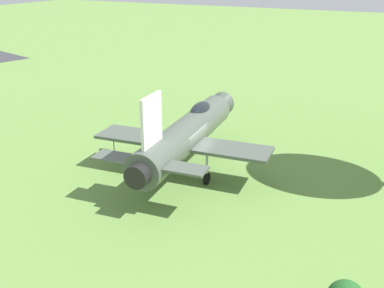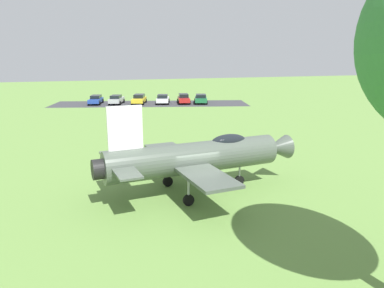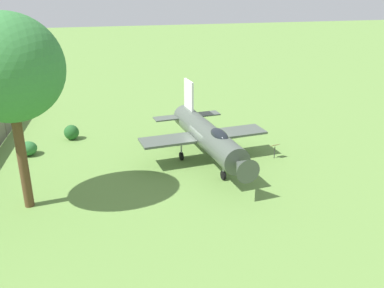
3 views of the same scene
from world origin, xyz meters
name	(u,v)px [view 3 (image 3 of 3)]	position (x,y,z in m)	size (l,w,h in m)	color
ground_plane	(206,162)	(0.00, 0.00, 0.00)	(200.00, 200.00, 0.00)	#668E42
display_jet	(209,137)	(0.04, -0.37, 2.11)	(9.43, 12.05, 5.21)	#4C564C
shade_tree	(8,69)	(-11.72, -3.58, 8.02)	(5.82, 5.36, 10.92)	brown
shrub_near_fence	(28,149)	(-12.67, 4.46, 0.53)	(1.35, 1.31, 1.06)	#2D7033
shrub_by_tree	(71,132)	(-9.56, 7.15, 0.62)	(1.21, 1.12, 1.23)	#235B26
info_plaque	(275,147)	(5.08, -0.48, 0.85)	(0.67, 0.51, 1.14)	#333333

